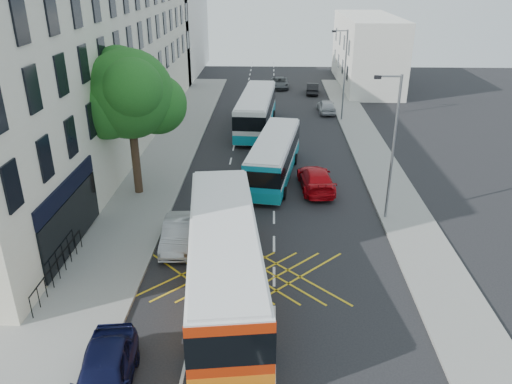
# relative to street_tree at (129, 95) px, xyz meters

# --- Properties ---
(ground) EXTENTS (120.00, 120.00, 0.00)m
(ground) POSITION_rel_street_tree_xyz_m (8.51, -14.97, -6.29)
(ground) COLOR black
(ground) RESTS_ON ground
(pavement_left) EXTENTS (5.00, 70.00, 0.15)m
(pavement_left) POSITION_rel_street_tree_xyz_m (0.01, 0.03, -6.22)
(pavement_left) COLOR gray
(pavement_left) RESTS_ON ground
(pavement_right) EXTENTS (3.00, 70.00, 0.15)m
(pavement_right) POSITION_rel_street_tree_xyz_m (16.01, 0.03, -6.22)
(pavement_right) COLOR gray
(pavement_right) RESTS_ON ground
(terrace_main) EXTENTS (8.30, 45.00, 13.50)m
(terrace_main) POSITION_rel_street_tree_xyz_m (-5.49, 9.52, 0.46)
(terrace_main) COLOR beige
(terrace_main) RESTS_ON ground
(terrace_far) EXTENTS (8.00, 20.00, 10.00)m
(terrace_far) POSITION_rel_street_tree_xyz_m (-5.49, 40.03, -1.29)
(terrace_far) COLOR silver
(terrace_far) RESTS_ON ground
(building_right) EXTENTS (6.00, 18.00, 8.00)m
(building_right) POSITION_rel_street_tree_xyz_m (19.51, 33.03, -2.29)
(building_right) COLOR silver
(building_right) RESTS_ON ground
(street_tree) EXTENTS (6.30, 5.70, 8.80)m
(street_tree) POSITION_rel_street_tree_xyz_m (0.00, 0.00, 0.00)
(street_tree) COLOR #382619
(street_tree) RESTS_ON pavement_left
(lamp_near) EXTENTS (1.45, 0.15, 8.00)m
(lamp_near) POSITION_rel_street_tree_xyz_m (14.71, -2.97, -1.68)
(lamp_near) COLOR slate
(lamp_near) RESTS_ON pavement_right
(lamp_far) EXTENTS (1.45, 0.15, 8.00)m
(lamp_far) POSITION_rel_street_tree_xyz_m (14.71, 17.03, -1.68)
(lamp_far) COLOR slate
(lamp_far) RESTS_ON pavement_right
(railings) EXTENTS (0.08, 5.60, 1.14)m
(railings) POSITION_rel_street_tree_xyz_m (-1.19, -9.67, -5.57)
(railings) COLOR black
(railings) RESTS_ON pavement_left
(bus_near) EXTENTS (4.32, 12.49, 3.44)m
(bus_near) POSITION_rel_street_tree_xyz_m (6.39, -10.45, -4.48)
(bus_near) COLOR silver
(bus_near) RESTS_ON ground
(bus_mid) EXTENTS (3.82, 10.25, 2.82)m
(bus_mid) POSITION_rel_street_tree_xyz_m (8.49, 2.98, -4.81)
(bus_mid) COLOR silver
(bus_mid) RESTS_ON ground
(bus_far) EXTENTS (3.39, 11.44, 3.17)m
(bus_far) POSITION_rel_street_tree_xyz_m (6.95, 14.07, -4.62)
(bus_far) COLOR silver
(bus_far) RESTS_ON ground
(parked_car_blue) EXTENTS (2.38, 4.79, 1.57)m
(parked_car_blue) POSITION_rel_street_tree_xyz_m (2.91, -16.10, -5.51)
(parked_car_blue) COLOR black
(parked_car_blue) RESTS_ON ground
(parked_car_silver) EXTENTS (1.61, 4.17, 1.35)m
(parked_car_silver) POSITION_rel_street_tree_xyz_m (3.61, -6.26, -5.62)
(parked_car_silver) COLOR #ADB0B5
(parked_car_silver) RESTS_ON ground
(red_hatchback) EXTENTS (2.37, 5.05, 1.42)m
(red_hatchback) POSITION_rel_street_tree_xyz_m (11.19, 1.10, -5.58)
(red_hatchback) COLOR #BE080F
(red_hatchback) RESTS_ON ground
(distant_car_grey) EXTENTS (2.10, 4.34, 1.19)m
(distant_car_grey) POSITION_rel_street_tree_xyz_m (9.20, 30.84, -5.70)
(distant_car_grey) COLOR #44494D
(distant_car_grey) RESTS_ON ground
(distant_car_silver) EXTENTS (1.68, 3.90, 1.31)m
(distant_car_silver) POSITION_rel_street_tree_xyz_m (13.64, 19.81, -5.64)
(distant_car_silver) COLOR #ADB0B5
(distant_car_silver) RESTS_ON ground
(distant_car_dark) EXTENTS (1.57, 3.81, 1.23)m
(distant_car_dark) POSITION_rel_street_tree_xyz_m (12.88, 27.97, -5.68)
(distant_car_dark) COLOR black
(distant_car_dark) RESTS_ON ground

